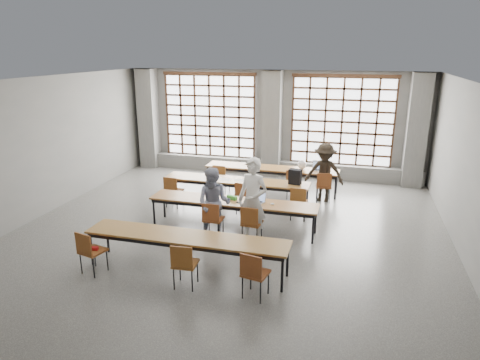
# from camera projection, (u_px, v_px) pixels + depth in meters

# --- Properties ---
(floor) EXTENTS (11.00, 11.00, 0.00)m
(floor) POSITION_uv_depth(u_px,v_px,m) (226.00, 236.00, 9.88)
(floor) COLOR #4A4A48
(floor) RESTS_ON ground
(ceiling) EXTENTS (11.00, 11.00, 0.00)m
(ceiling) POSITION_uv_depth(u_px,v_px,m) (224.00, 82.00, 8.85)
(ceiling) COLOR silver
(ceiling) RESTS_ON floor
(wall_back) EXTENTS (10.00, 0.00, 10.00)m
(wall_back) POSITION_uv_depth(u_px,v_px,m) (274.00, 123.00, 14.43)
(wall_back) COLOR slate
(wall_back) RESTS_ON floor
(wall_front) EXTENTS (10.00, 0.00, 10.00)m
(wall_front) POSITION_uv_depth(u_px,v_px,m) (63.00, 298.00, 4.30)
(wall_front) COLOR slate
(wall_front) RESTS_ON floor
(wall_left) EXTENTS (0.00, 11.00, 11.00)m
(wall_left) POSITION_uv_depth(u_px,v_px,m) (33.00, 150.00, 10.63)
(wall_left) COLOR slate
(wall_left) RESTS_ON floor
(wall_right) EXTENTS (0.00, 11.00, 11.00)m
(wall_right) POSITION_uv_depth(u_px,v_px,m) (477.00, 181.00, 8.10)
(wall_right) COLOR slate
(wall_right) RESTS_ON floor
(column_left) EXTENTS (0.60, 0.55, 3.50)m
(column_left) POSITION_uv_depth(u_px,v_px,m) (149.00, 119.00, 15.32)
(column_left) COLOR #5C5B59
(column_left) RESTS_ON floor
(column_mid) EXTENTS (0.60, 0.55, 3.50)m
(column_mid) POSITION_uv_depth(u_px,v_px,m) (272.00, 124.00, 14.17)
(column_mid) COLOR #5C5B59
(column_mid) RESTS_ON floor
(column_right) EXTENTS (0.60, 0.55, 3.50)m
(column_right) POSITION_uv_depth(u_px,v_px,m) (417.00, 131.00, 13.03)
(column_right) COLOR #5C5B59
(column_right) RESTS_ON floor
(window_left) EXTENTS (3.32, 0.12, 3.00)m
(window_left) POSITION_uv_depth(u_px,v_px,m) (210.00, 116.00, 14.89)
(window_left) COLOR white
(window_left) RESTS_ON wall_back
(window_right) EXTENTS (3.32, 0.12, 3.00)m
(window_right) POSITION_uv_depth(u_px,v_px,m) (342.00, 122.00, 13.75)
(window_right) COLOR white
(window_right) RESTS_ON wall_back
(sill_ledge) EXTENTS (9.80, 0.35, 0.50)m
(sill_ledge) POSITION_uv_depth(u_px,v_px,m) (271.00, 167.00, 14.69)
(sill_ledge) COLOR #5C5B59
(sill_ledge) RESTS_ON floor
(desk_row_a) EXTENTS (4.00, 0.70, 0.73)m
(desk_row_a) POSITION_uv_depth(u_px,v_px,m) (272.00, 170.00, 12.88)
(desk_row_a) COLOR brown
(desk_row_a) RESTS_ON floor
(desk_row_b) EXTENTS (4.00, 0.70, 0.73)m
(desk_row_b) POSITION_uv_depth(u_px,v_px,m) (236.00, 182.00, 11.68)
(desk_row_b) COLOR brown
(desk_row_b) RESTS_ON floor
(desk_row_c) EXTENTS (4.00, 0.70, 0.73)m
(desk_row_c) POSITION_uv_depth(u_px,v_px,m) (233.00, 203.00, 10.07)
(desk_row_c) COLOR brown
(desk_row_c) RESTS_ON floor
(desk_row_d) EXTENTS (4.00, 0.70, 0.73)m
(desk_row_d) POSITION_uv_depth(u_px,v_px,m) (186.00, 239.00, 8.18)
(desk_row_d) COLOR brown
(desk_row_d) RESTS_ON floor
(chair_back_left) EXTENTS (0.46, 0.46, 0.88)m
(chair_back_left) POSITION_uv_depth(u_px,v_px,m) (221.00, 176.00, 12.69)
(chair_back_left) COLOR brown
(chair_back_left) RESTS_ON floor
(chair_back_mid) EXTENTS (0.51, 0.51, 0.88)m
(chair_back_mid) POSITION_uv_depth(u_px,v_px,m) (294.00, 182.00, 12.14)
(chair_back_mid) COLOR brown
(chair_back_mid) RESTS_ON floor
(chair_back_right) EXTENTS (0.47, 0.48, 0.88)m
(chair_back_right) POSITION_uv_depth(u_px,v_px,m) (324.00, 184.00, 11.93)
(chair_back_right) COLOR brown
(chair_back_right) RESTS_ON floor
(chair_mid_left) EXTENTS (0.45, 0.46, 0.88)m
(chair_mid_left) POSITION_uv_depth(u_px,v_px,m) (173.00, 189.00, 11.54)
(chair_mid_left) COLOR brown
(chair_mid_left) RESTS_ON floor
(chair_mid_centre) EXTENTS (0.49, 0.49, 0.88)m
(chair_mid_centre) POSITION_uv_depth(u_px,v_px,m) (244.00, 195.00, 11.04)
(chair_mid_centre) COLOR brown
(chair_mid_centre) RESTS_ON floor
(chair_mid_right) EXTENTS (0.42, 0.43, 0.88)m
(chair_mid_right) POSITION_uv_depth(u_px,v_px,m) (298.00, 200.00, 10.68)
(chair_mid_right) COLOR brown
(chair_mid_right) RESTS_ON floor
(chair_front_left) EXTENTS (0.42, 0.43, 0.88)m
(chair_front_left) POSITION_uv_depth(u_px,v_px,m) (212.00, 217.00, 9.61)
(chair_front_left) COLOR brown
(chair_front_left) RESTS_ON floor
(chair_front_right) EXTENTS (0.45, 0.46, 0.88)m
(chair_front_right) POSITION_uv_depth(u_px,v_px,m) (251.00, 221.00, 9.38)
(chair_front_right) COLOR maroon
(chair_front_right) RESTS_ON floor
(chair_near_left) EXTENTS (0.51, 0.51, 0.88)m
(chair_near_left) POSITION_uv_depth(u_px,v_px,m) (89.00, 248.00, 8.08)
(chair_near_left) COLOR brown
(chair_near_left) RESTS_ON floor
(chair_near_mid) EXTENTS (0.45, 0.45, 0.88)m
(chair_near_mid) POSITION_uv_depth(u_px,v_px,m) (184.00, 261.00, 7.59)
(chair_near_mid) COLOR brown
(chair_near_mid) RESTS_ON floor
(chair_near_right) EXTENTS (0.49, 0.50, 0.88)m
(chair_near_right) POSITION_uv_depth(u_px,v_px,m) (254.00, 271.00, 7.27)
(chair_near_right) COLOR maroon
(chair_near_right) RESTS_ON floor
(student_male) EXTENTS (0.80, 0.64, 1.92)m
(student_male) POSITION_uv_depth(u_px,v_px,m) (253.00, 201.00, 9.37)
(student_male) COLOR silver
(student_male) RESTS_ON floor
(student_female) EXTENTS (0.82, 0.65, 1.63)m
(student_female) POSITION_uv_depth(u_px,v_px,m) (214.00, 203.00, 9.65)
(student_female) COLOR navy
(student_female) RESTS_ON floor
(student_back) EXTENTS (1.11, 0.69, 1.66)m
(student_back) POSITION_uv_depth(u_px,v_px,m) (324.00, 173.00, 11.96)
(student_back) COLOR black
(student_back) RESTS_ON floor
(laptop_front) EXTENTS (0.46, 0.43, 0.26)m
(laptop_front) POSITION_uv_depth(u_px,v_px,m) (258.00, 199.00, 9.99)
(laptop_front) COLOR silver
(laptop_front) RESTS_ON desk_row_c
(laptop_back) EXTENTS (0.40, 0.36, 0.26)m
(laptop_back) POSITION_uv_depth(u_px,v_px,m) (318.00, 168.00, 12.59)
(laptop_back) COLOR #B6B6BB
(laptop_back) RESTS_ON desk_row_a
(mouse) EXTENTS (0.11, 0.08, 0.04)m
(mouse) POSITION_uv_depth(u_px,v_px,m) (272.00, 204.00, 9.79)
(mouse) COLOR white
(mouse) RESTS_ON desk_row_c
(green_box) EXTENTS (0.27, 0.18, 0.09)m
(green_box) POSITION_uv_depth(u_px,v_px,m) (232.00, 198.00, 10.13)
(green_box) COLOR #358F2E
(green_box) RESTS_ON desk_row_c
(phone) EXTENTS (0.14, 0.07, 0.01)m
(phone) POSITION_uv_depth(u_px,v_px,m) (239.00, 202.00, 9.92)
(phone) COLOR black
(phone) RESTS_ON desk_row_c
(paper_sheet_a) EXTENTS (0.33, 0.26, 0.00)m
(paper_sheet_a) POSITION_uv_depth(u_px,v_px,m) (216.00, 178.00, 11.86)
(paper_sheet_a) COLOR white
(paper_sheet_a) RESTS_ON desk_row_b
(paper_sheet_b) EXTENTS (0.30, 0.21, 0.00)m
(paper_sheet_b) POSITION_uv_depth(u_px,v_px,m) (225.00, 179.00, 11.69)
(paper_sheet_b) COLOR white
(paper_sheet_b) RESTS_ON desk_row_b
(paper_sheet_c) EXTENTS (0.34, 0.28, 0.00)m
(paper_sheet_c) POSITION_uv_depth(u_px,v_px,m) (240.00, 180.00, 11.63)
(paper_sheet_c) COLOR white
(paper_sheet_c) RESTS_ON desk_row_b
(backpack) EXTENTS (0.35, 0.24, 0.40)m
(backpack) POSITION_uv_depth(u_px,v_px,m) (295.00, 177.00, 11.24)
(backpack) COLOR black
(backpack) RESTS_ON desk_row_b
(plastic_bag) EXTENTS (0.26, 0.21, 0.29)m
(plastic_bag) POSITION_uv_depth(u_px,v_px,m) (302.00, 165.00, 12.63)
(plastic_bag) COLOR white
(plastic_bag) RESTS_ON desk_row_a
(red_pouch) EXTENTS (0.21, 0.13, 0.06)m
(red_pouch) POSITION_uv_depth(u_px,v_px,m) (93.00, 249.00, 8.16)
(red_pouch) COLOR #9F1315
(red_pouch) RESTS_ON chair_near_left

